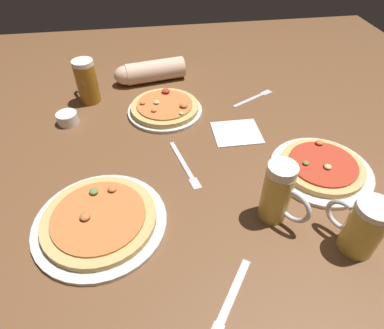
{
  "coord_description": "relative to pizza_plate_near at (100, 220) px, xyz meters",
  "views": [
    {
      "loc": [
        -0.11,
        -0.71,
        0.68
      ],
      "look_at": [
        0.0,
        0.0,
        0.02
      ],
      "focal_mm": 30.61,
      "sensor_mm": 36.0,
      "label": 1
    }
  ],
  "objects": [
    {
      "name": "diner_arm",
      "position": [
        0.16,
        0.73,
        0.03
      ],
      "size": [
        0.3,
        0.13,
        0.09
      ],
      "color": "beige",
      "rests_on": "ground_plane"
    },
    {
      "name": "fork_left",
      "position": [
        0.56,
        0.53,
        -0.01
      ],
      "size": [
        0.18,
        0.11,
        0.01
      ],
      "color": "silver",
      "rests_on": "ground_plane"
    },
    {
      "name": "beer_mug_pale",
      "position": [
        0.44,
        -0.04,
        0.07
      ],
      "size": [
        0.1,
        0.12,
        0.17
      ],
      "color": "gold",
      "rests_on": "ground_plane"
    },
    {
      "name": "knife_right",
      "position": [
        0.28,
        -0.25,
        -0.01
      ],
      "size": [
        0.14,
        0.19,
        0.01
      ],
      "color": "silver",
      "rests_on": "ground_plane"
    },
    {
      "name": "napkin_folded",
      "position": [
        0.44,
        0.32,
        -0.01
      ],
      "size": [
        0.16,
        0.14,
        0.01
      ],
      "primitive_type": "cube",
      "rotation": [
        0.0,
        0.0,
        -0.01
      ],
      "color": "white",
      "rests_on": "ground_plane"
    },
    {
      "name": "beer_mug_amber",
      "position": [
        -0.07,
        0.61,
        0.06
      ],
      "size": [
        0.09,
        0.13,
        0.16
      ],
      "color": "#9E6619",
      "rests_on": "ground_plane"
    },
    {
      "name": "ground_plane",
      "position": [
        0.26,
        0.17,
        -0.03
      ],
      "size": [
        2.4,
        2.4,
        0.03
      ],
      "primitive_type": "cube",
      "color": "brown"
    },
    {
      "name": "pizza_plate_side",
      "position": [
        0.64,
        0.1,
        -0.0
      ],
      "size": [
        0.3,
        0.3,
        0.05
      ],
      "color": "silver",
      "rests_on": "ground_plane"
    },
    {
      "name": "fork_spare",
      "position": [
        0.24,
        0.19,
        -0.01
      ],
      "size": [
        0.07,
        0.22,
        0.01
      ],
      "color": "silver",
      "rests_on": "ground_plane"
    },
    {
      "name": "pizza_plate_near",
      "position": [
        0.0,
        0.0,
        0.0
      ],
      "size": [
        0.34,
        0.34,
        0.05
      ],
      "color": "silver",
      "rests_on": "ground_plane"
    },
    {
      "name": "pizza_plate_far",
      "position": [
        0.21,
        0.49,
        0.0
      ],
      "size": [
        0.27,
        0.27,
        0.05
      ],
      "color": "silver",
      "rests_on": "ground_plane"
    },
    {
      "name": "beer_mug_dark",
      "position": [
        0.6,
        -0.15,
        0.06
      ],
      "size": [
        0.1,
        0.13,
        0.15
      ],
      "color": "gold",
      "rests_on": "ground_plane"
    },
    {
      "name": "ramekin_sauce",
      "position": [
        -0.14,
        0.47,
        0.0
      ],
      "size": [
        0.07,
        0.07,
        0.04
      ],
      "primitive_type": "cylinder",
      "color": "white",
      "rests_on": "ground_plane"
    }
  ]
}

